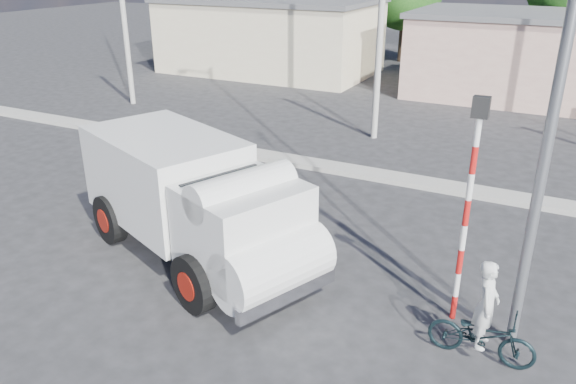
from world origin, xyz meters
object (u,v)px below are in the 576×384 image
at_px(truck, 195,199).
at_px(bicycle, 481,335).
at_px(traffic_pole, 469,195).
at_px(cyclist, 484,319).
at_px(streetlight, 550,67).

bearing_deg(truck, bicycle, 16.54).
distance_m(truck, traffic_pole, 5.84).
bearing_deg(bicycle, cyclist, -0.00).
bearing_deg(streetlight, bicycle, -112.31).
distance_m(bicycle, streetlight, 4.55).
relative_size(cyclist, traffic_pole, 0.37).
relative_size(cyclist, streetlight, 0.18).
relative_size(truck, bicycle, 3.84).
xyz_separation_m(bicycle, cyclist, (0.00, 0.00, 0.33)).
height_order(truck, cyclist, truck).
bearing_deg(traffic_pole, truck, -176.70).
distance_m(cyclist, traffic_pole, 2.15).
xyz_separation_m(truck, bicycle, (6.38, -0.67, -1.02)).
bearing_deg(traffic_pole, streetlight, -17.73).
height_order(traffic_pole, streetlight, streetlight).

